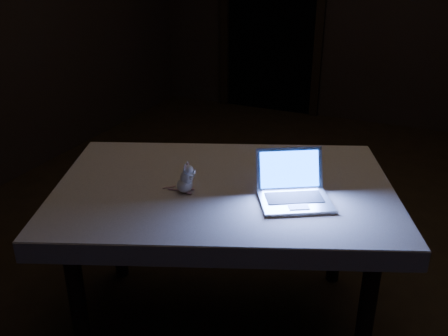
% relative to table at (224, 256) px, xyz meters
% --- Properties ---
extents(floor, '(5.00, 5.00, 0.00)m').
position_rel_table_xyz_m(floor, '(0.21, 0.62, -0.34)').
color(floor, black).
rests_on(floor, ground).
extents(doorway, '(1.06, 0.36, 2.13)m').
position_rel_table_xyz_m(doorway, '(-0.89, 3.12, 0.72)').
color(doorway, black).
rests_on(doorway, back_wall).
extents(table, '(1.50, 1.24, 0.69)m').
position_rel_table_xyz_m(table, '(0.00, 0.00, 0.00)').
color(table, black).
rests_on(table, floor).
extents(tablecloth, '(1.64, 1.48, 0.08)m').
position_rel_table_xyz_m(tablecloth, '(0.06, -0.03, 0.31)').
color(tablecloth, silver).
rests_on(tablecloth, table).
extents(laptop, '(0.34, 0.33, 0.18)m').
position_rel_table_xyz_m(laptop, '(0.31, -0.04, 0.44)').
color(laptop, silver).
rests_on(laptop, tablecloth).
extents(plush_mouse, '(0.12, 0.12, 0.12)m').
position_rel_table_xyz_m(plush_mouse, '(-0.12, -0.12, 0.41)').
color(plush_mouse, white).
rests_on(plush_mouse, tablecloth).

